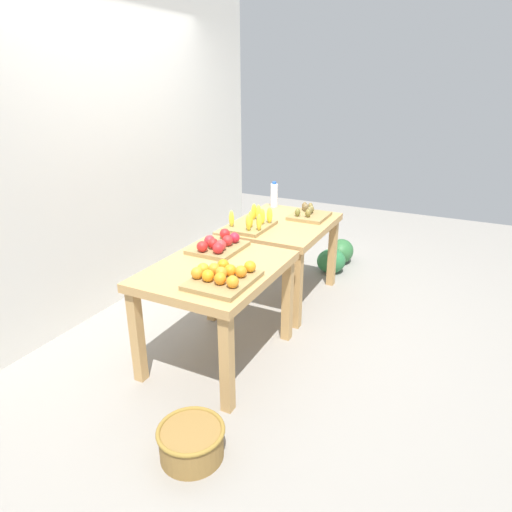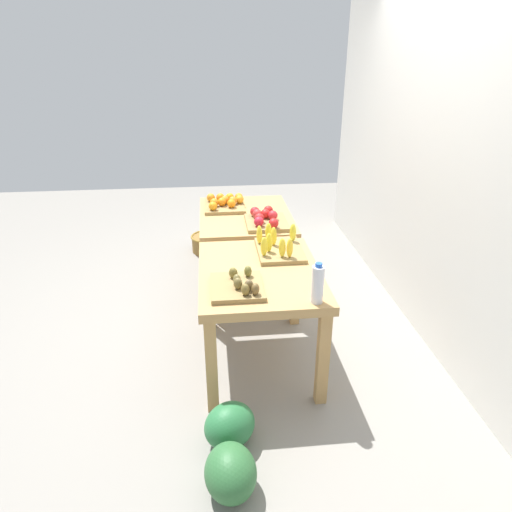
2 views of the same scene
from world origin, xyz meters
TOP-DOWN VIEW (x-y plane):
  - ground_plane at (0.00, 0.00)m, footprint 8.00×8.00m
  - back_wall at (0.00, 1.35)m, footprint 4.40×0.12m
  - display_table_left at (-0.56, 0.00)m, footprint 1.04×0.80m
  - display_table_right at (0.56, 0.00)m, footprint 1.04×0.80m
  - orange_bin at (-0.76, -0.17)m, footprint 0.44×0.37m
  - apple_bin at (-0.29, 0.14)m, footprint 0.43×0.34m
  - banana_crate at (0.29, 0.16)m, footprint 0.44×0.32m
  - kiwi_bin at (0.81, -0.15)m, footprint 0.36×0.32m
  - water_bottle at (1.00, 0.28)m, footprint 0.07×0.07m
  - watermelon_pile at (1.47, -0.26)m, footprint 0.68×0.39m
  - wicker_basket at (-1.43, -0.35)m, footprint 0.37×0.37m

SIDE VIEW (x-z plane):
  - ground_plane at x=0.00m, z-range 0.00..0.00m
  - wicker_basket at x=-1.43m, z-range 0.01..0.19m
  - watermelon_pile at x=1.47m, z-range 0.00..0.26m
  - display_table_left at x=-0.56m, z-range 0.26..0.98m
  - display_table_right at x=0.56m, z-range 0.26..0.98m
  - kiwi_bin at x=0.81m, z-range 0.70..0.81m
  - orange_bin at x=-0.76m, z-range 0.71..0.82m
  - apple_bin at x=-0.29m, z-range 0.71..0.82m
  - banana_crate at x=0.29m, z-range 0.69..0.86m
  - water_bottle at x=1.00m, z-range 0.72..0.97m
  - back_wall at x=0.00m, z-range 0.00..3.00m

